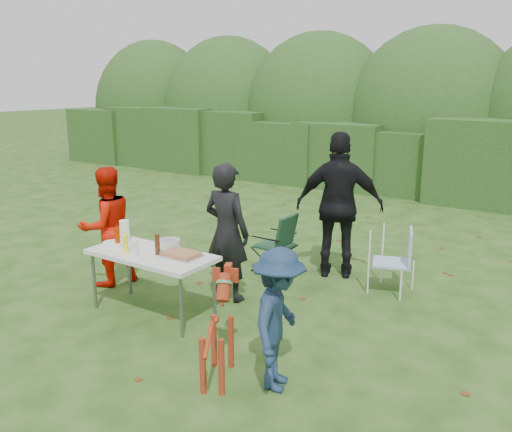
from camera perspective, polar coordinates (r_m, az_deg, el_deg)
The scene contains 20 objects.
ground at distance 6.59m, azimuth -7.78°, elevation -9.72°, with size 80.00×80.00×0.00m, color #1E4211.
hedge_row at distance 13.24m, azimuth 15.66°, elevation 5.81°, with size 22.00×1.40×1.70m, color #23471C.
shrub_backdrop at distance 14.69m, azimuth 17.86°, elevation 9.38°, with size 20.00×2.60×3.20m, color #3D6628.
folding_table at distance 6.30m, azimuth -10.94°, elevation -4.29°, with size 1.50×0.70×0.74m.
person_cook at distance 6.58m, azimuth -3.10°, elevation -1.72°, with size 0.62×0.41×1.71m, color black.
person_red_jacket at distance 7.35m, azimuth -15.43°, elevation -1.07°, with size 0.76×0.60×1.57m, color red.
person_black_puffy at distance 7.41m, azimuth 8.78°, elevation 1.08°, with size 1.17×0.49×2.00m, color black.
child at distance 4.77m, azimuth 2.38°, elevation -10.83°, with size 0.83×0.48×1.28m, color #1A304D.
dog at distance 4.96m, azimuth -4.12°, elevation -12.30°, with size 0.94×0.38×0.89m, color maroon, non-canonical shape.
camping_chair at distance 7.67m, azimuth 1.98°, elevation -2.75°, with size 0.53×0.53×0.84m, color #1C3E2A, non-canonical shape.
lawn_chair at distance 7.12m, azimuth 14.10°, elevation -4.51°, with size 0.50×0.50×0.85m, color #4E7AC5, non-canonical shape.
food_tray at distance 6.10m, azimuth -7.92°, elevation -4.16°, with size 0.45×0.30×0.02m, color #B7B7BA.
focaccia_bread at distance 6.09m, azimuth -7.93°, elevation -3.91°, with size 0.40×0.26×0.04m, color #AD7148.
mustard_bottle at distance 6.33m, azimuth -13.55°, elevation -2.90°, with size 0.06×0.06×0.20m, color #FDFF1A.
ketchup_bottle at distance 6.56m, azimuth -14.38°, elevation -2.25°, with size 0.06×0.06×0.22m, color #A02400.
beer_bottle at distance 6.16m, azimuth -10.35°, elevation -2.99°, with size 0.06×0.06×0.24m, color #47230F.
paper_towel_roll at distance 6.77m, azimuth -13.65°, elevation -1.53°, with size 0.12×0.12×0.26m, color white.
cup_stack at distance 6.19m, azimuth -12.66°, elevation -3.32°, with size 0.08×0.08×0.18m, color white.
pasta_bowl at distance 6.41m, azimuth -9.15°, elevation -2.91°, with size 0.26×0.26×0.10m, color silver.
plate_stack at distance 6.63m, azimuth -14.82°, elevation -2.87°, with size 0.24×0.24×0.05m, color white.
Camera 1 is at (4.04, -4.48, 2.65)m, focal length 38.00 mm.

